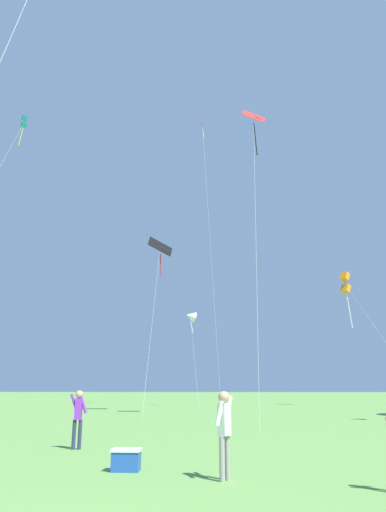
# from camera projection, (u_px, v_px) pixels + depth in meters

# --- Properties ---
(kite_red_high) EXTENTS (1.58, 8.46, 19.12)m
(kite_red_high) POSITION_uv_depth(u_px,v_px,m) (254.00, 129.00, 29.56)
(kite_red_high) COLOR red
(kite_red_high) RESTS_ON ground_plane
(kite_pink_low) EXTENTS (2.13, 7.64, 29.09)m
(kite_pink_low) POSITION_uv_depth(u_px,v_px,m) (204.00, 147.00, 48.27)
(kite_pink_low) COLOR pink
(kite_pink_low) RESTS_ON ground_plane
(kite_teal_box) EXTENTS (3.35, 7.46, 21.47)m
(kite_teal_box) POSITION_uv_depth(u_px,v_px,m) (22.00, 127.00, 35.04)
(kite_teal_box) COLOR teal
(kite_teal_box) RESTS_ON ground_plane
(kite_black_large) EXTENTS (1.66, 7.83, 12.84)m
(kite_black_large) POSITION_uv_depth(u_px,v_px,m) (160.00, 252.00, 35.34)
(kite_black_large) COLOR black
(kite_black_large) RESTS_ON ground_plane
(kite_white_distant) EXTENTS (1.98, 8.20, 8.91)m
(kite_white_distant) POSITION_uv_depth(u_px,v_px,m) (191.00, 316.00, 45.11)
(kite_white_distant) COLOR white
(kite_white_distant) RESTS_ON ground_plane
(kite_orange_box) EXTENTS (4.03, 8.99, 12.71)m
(kite_orange_box) POSITION_uv_depth(u_px,v_px,m) (345.00, 284.00, 46.16)
(kite_orange_box) COLOR orange
(kite_orange_box) RESTS_ON ground_plane
(person_in_red_shirt) EXTENTS (0.37, 0.45, 1.58)m
(person_in_red_shirt) POSITION_uv_depth(u_px,v_px,m) (224.00, 426.00, 8.83)
(person_in_red_shirt) COLOR gray
(person_in_red_shirt) RESTS_ON ground_plane
(person_far_back) EXTENTS (0.51, 0.21, 1.58)m
(person_far_back) POSITION_uv_depth(u_px,v_px,m) (78.00, 413.00, 13.25)
(person_far_back) COLOR #2D3351
(person_far_back) RESTS_ON ground_plane
(picnic_cooler) EXTENTS (0.60, 0.40, 0.44)m
(picnic_cooler) POSITION_uv_depth(u_px,v_px,m) (126.00, 460.00, 9.64)
(picnic_cooler) COLOR #2351B2
(picnic_cooler) RESTS_ON ground_plane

